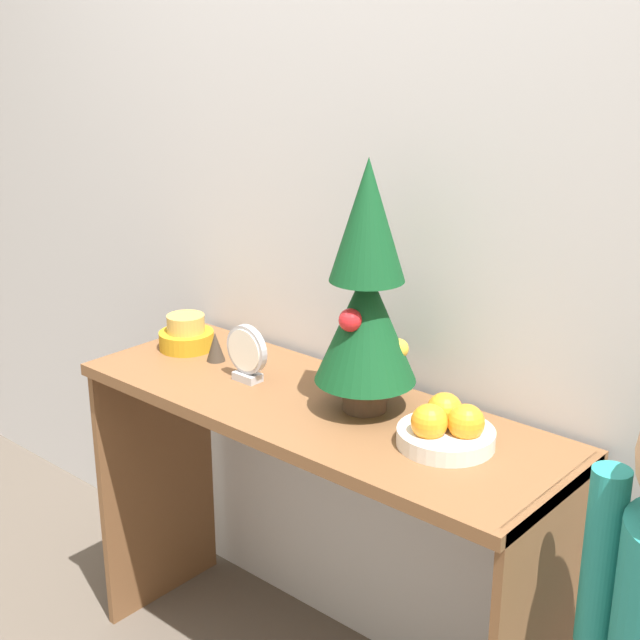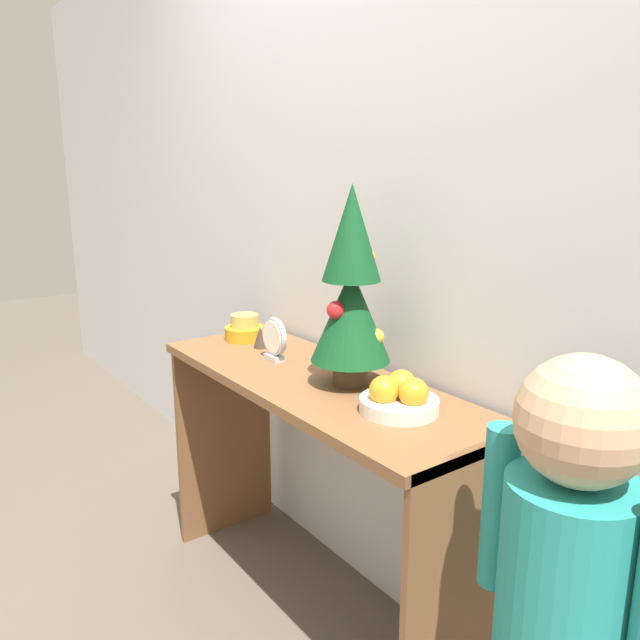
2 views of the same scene
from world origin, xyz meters
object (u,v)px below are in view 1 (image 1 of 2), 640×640
at_px(mini_tree, 367,292).
at_px(fruit_bowl, 446,428).
at_px(singing_bowl, 186,335).
at_px(desk_clock, 247,354).
at_px(figurine, 215,347).

xyz_separation_m(mini_tree, fruit_bowl, (0.24, -0.03, -0.24)).
relative_size(singing_bowl, desk_clock, 1.03).
xyz_separation_m(singing_bowl, figurine, (0.13, -0.01, -0.00)).
height_order(fruit_bowl, desk_clock, desk_clock).
relative_size(mini_tree, figurine, 7.43).
relative_size(singing_bowl, figurine, 1.91).
distance_m(singing_bowl, desk_clock, 0.29).
bearing_deg(figurine, singing_bowl, 175.55).
bearing_deg(desk_clock, singing_bowl, 169.81).
bearing_deg(mini_tree, desk_clock, -169.73).
height_order(singing_bowl, figurine, singing_bowl).
bearing_deg(fruit_bowl, figurine, 178.94).
distance_m(desk_clock, figurine, 0.17).
height_order(desk_clock, figurine, desk_clock).
distance_m(mini_tree, figurine, 0.54).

